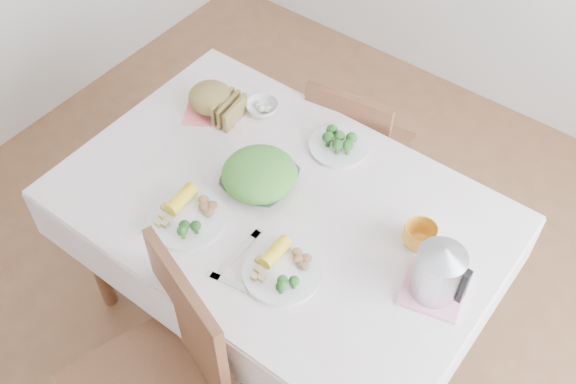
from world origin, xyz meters
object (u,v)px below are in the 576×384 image
Objects in this scene: dining_table at (281,267)px; dinner_plate_right at (282,272)px; dinner_plate_left at (188,219)px; chair_far at (360,139)px; electric_kettle at (440,269)px; salad_bowl at (260,181)px; yellow_mug at (420,237)px.

dinner_plate_right is (0.18, -0.22, 0.40)m from dining_table.
dinner_plate_left is 0.38m from dinner_plate_right.
chair_far is 1.05m from electric_kettle.
chair_far reaches higher than dinner_plate_left.
salad_bowl is at bearing 169.23° from dining_table.
dinner_plate_right is 1.22× the size of electric_kettle.
electric_kettle is (0.41, 0.23, 0.11)m from dinner_plate_right.
salad_bowl is (-0.10, 0.02, 0.42)m from dining_table.
electric_kettle is (0.69, -0.01, 0.09)m from salad_bowl.
dinner_plate_left reaches higher than dining_table.
dining_table is at bearing 50.62° from dinner_plate_left.
dinner_plate_right is at bearing -128.31° from electric_kettle.
dining_table is at bearing 129.31° from dinner_plate_right.
salad_bowl is at bearing 80.57° from chair_far.
chair_far reaches higher than dining_table.
salad_bowl is 2.14× the size of yellow_mug.
dining_table is 12.08× the size of yellow_mug.
yellow_mug is at bearing 51.29° from dinner_plate_right.
electric_kettle reaches higher than dinner_plate_left.
dining_table is at bearing -163.78° from yellow_mug.
dining_table is at bearing 89.04° from chair_far.
yellow_mug is at bearing 126.58° from chair_far.
dinner_plate_right is at bearing 3.72° from dinner_plate_left.
dinner_plate_right is 0.46m from yellow_mug.
dinner_plate_left is at bearing -110.51° from salad_bowl.
electric_kettle is at bearing 18.00° from dinner_plate_left.
dinner_plate_right is at bearing -128.71° from yellow_mug.
chair_far is 0.86m from yellow_mug.
dinner_plate_left is (-0.20, -0.24, 0.40)m from dining_table.
salad_bowl is at bearing -158.46° from electric_kettle.
dinner_plate_left is 2.32× the size of yellow_mug.
dinner_plate_right is at bearing 98.06° from chair_far.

